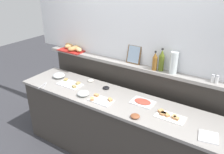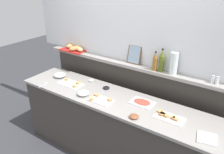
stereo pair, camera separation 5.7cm
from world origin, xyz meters
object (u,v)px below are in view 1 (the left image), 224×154
(condiment_bowl_red, at_px, (106,88))
(bread_basket, at_px, (73,48))
(napkin_stack, at_px, (208,137))
(olive_oil_bottle, at_px, (161,61))
(glass_bowl_large, at_px, (83,94))
(glass_bowl_medium, at_px, (59,76))
(serving_tongs, at_px, (44,85))
(vinegar_bottle_amber, at_px, (155,62))
(water_carafe, at_px, (174,63))
(condiment_bowl_cream, at_px, (135,116))
(pepper_shaker, at_px, (217,79))
(condiment_bowl_teal, at_px, (91,80))
(framed_picture, at_px, (134,54))
(sandwich_platter_rear, at_px, (169,116))
(sandwich_platter_side, at_px, (101,100))
(cold_cuts_platter, at_px, (143,102))
(sandwich_platter_front, at_px, (70,84))
(salt_shaker, at_px, (213,78))

(condiment_bowl_red, height_order, bread_basket, bread_basket)
(napkin_stack, relative_size, olive_oil_bottle, 0.62)
(glass_bowl_large, bearing_deg, glass_bowl_medium, 160.99)
(serving_tongs, height_order, vinegar_bottle_amber, vinegar_bottle_amber)
(olive_oil_bottle, bearing_deg, water_carafe, -0.60)
(condiment_bowl_cream, xyz_separation_m, pepper_shaker, (0.63, 0.63, 0.34))
(condiment_bowl_teal, relative_size, olive_oil_bottle, 0.30)
(olive_oil_bottle, xyz_separation_m, vinegar_bottle_amber, (-0.07, -0.02, -0.02))
(vinegar_bottle_amber, xyz_separation_m, framed_picture, (-0.32, 0.06, 0.01))
(glass_bowl_large, xyz_separation_m, condiment_bowl_red, (0.14, 0.30, -0.01))
(serving_tongs, distance_m, pepper_shaker, 2.13)
(sandwich_platter_rear, distance_m, sandwich_platter_side, 0.81)
(sandwich_platter_side, xyz_separation_m, glass_bowl_medium, (-0.88, 0.20, 0.02))
(napkin_stack, bearing_deg, cold_cuts_platter, 163.48)
(cold_cuts_platter, relative_size, condiment_bowl_cream, 2.67)
(bread_basket, bearing_deg, condiment_bowl_cream, -24.42)
(sandwich_platter_side, xyz_separation_m, condiment_bowl_cream, (0.51, -0.09, 0.01))
(sandwich_platter_front, bearing_deg, glass_bowl_large, -22.10)
(sandwich_platter_rear, xyz_separation_m, serving_tongs, (-1.67, -0.22, -0.01))
(serving_tongs, relative_size, salt_shaker, 2.11)
(condiment_bowl_cream, distance_m, condiment_bowl_teal, 1.02)
(condiment_bowl_cream, bearing_deg, salt_shaker, 47.15)
(sandwich_platter_front, height_order, olive_oil_bottle, olive_oil_bottle)
(condiment_bowl_cream, height_order, condiment_bowl_teal, condiment_bowl_cream)
(olive_oil_bottle, bearing_deg, salt_shaker, -0.15)
(sandwich_platter_front, height_order, sandwich_platter_rear, same)
(sandwich_platter_front, distance_m, water_carafe, 1.38)
(olive_oil_bottle, distance_m, salt_shaker, 0.59)
(condiment_bowl_red, height_order, vinegar_bottle_amber, vinegar_bottle_amber)
(condiment_bowl_red, distance_m, condiment_bowl_cream, 0.72)
(napkin_stack, xyz_separation_m, framed_picture, (-1.10, 0.58, 0.42))
(sandwich_platter_front, bearing_deg, bread_basket, 124.96)
(glass_bowl_large, height_order, olive_oil_bottle, olive_oil_bottle)
(water_carafe, bearing_deg, vinegar_bottle_amber, -174.06)
(napkin_stack, bearing_deg, pepper_shaker, 99.10)
(condiment_bowl_cream, bearing_deg, vinegar_bottle_amber, 97.05)
(sandwich_platter_rear, xyz_separation_m, pepper_shaker, (0.33, 0.43, 0.34))
(condiment_bowl_red, relative_size, condiment_bowl_teal, 1.06)
(glass_bowl_medium, bearing_deg, sandwich_platter_rear, -2.90)
(salt_shaker, bearing_deg, framed_picture, 177.74)
(condiment_bowl_cream, bearing_deg, condiment_bowl_teal, 154.85)
(pepper_shaker, bearing_deg, glass_bowl_large, -158.01)
(olive_oil_bottle, xyz_separation_m, pepper_shaker, (0.63, -0.00, -0.08))
(bread_basket, bearing_deg, salt_shaker, -0.14)
(vinegar_bottle_amber, bearing_deg, sandwich_platter_side, -129.85)
(cold_cuts_platter, distance_m, condiment_bowl_teal, 0.87)
(sandwich_platter_rear, bearing_deg, condiment_bowl_cream, -145.46)
(sandwich_platter_front, bearing_deg, water_carafe, 18.68)
(framed_picture, bearing_deg, bread_basket, -178.07)
(condiment_bowl_teal, distance_m, salt_shaker, 1.56)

